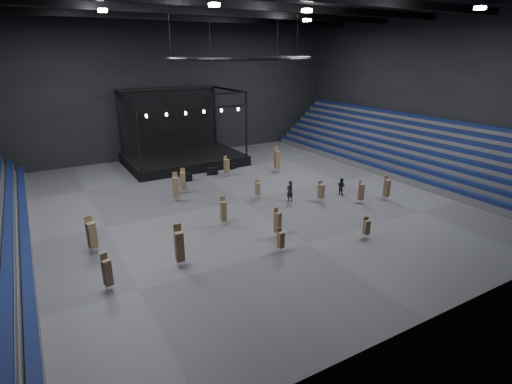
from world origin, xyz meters
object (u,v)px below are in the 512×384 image
chair_stack_10 (367,227)px  man_center (290,191)px  stage (182,152)px  flight_case_mid (212,171)px  chair_stack_1 (361,192)px  chair_stack_3 (387,188)px  chair_stack_7 (277,159)px  chair_stack_8 (175,187)px  chair_stack_11 (258,188)px  chair_stack_0 (321,191)px  flight_case_right (232,166)px  chair_stack_5 (183,180)px  chair_stack_6 (92,234)px  chair_stack_13 (179,246)px  flight_case_left (186,177)px  chair_stack_4 (223,211)px  chair_stack_14 (227,166)px  crew_member (341,186)px  chair_stack_2 (278,222)px  chair_stack_12 (107,272)px

chair_stack_10 → man_center: bearing=104.1°
stage → flight_case_mid: bearing=-80.3°
chair_stack_1 → chair_stack_3: 2.80m
chair_stack_7 → chair_stack_8: bearing=-156.9°
chair_stack_11 → chair_stack_0: bearing=-28.0°
flight_case_right → chair_stack_8: (-9.73, -7.33, 1.08)m
chair_stack_5 → man_center: (7.87, -7.54, -0.27)m
chair_stack_11 → chair_stack_7: bearing=57.8°
chair_stack_7 → chair_stack_8: size_ratio=1.09×
chair_stack_6 → chair_stack_10: 20.10m
flight_case_right → chair_stack_8: bearing=-143.0°
stage → chair_stack_13: 26.90m
chair_stack_10 → flight_case_left: bearing=119.2°
flight_case_left → chair_stack_4: bearing=-97.0°
flight_case_right → chair_stack_14: (-1.94, -2.40, 0.87)m
crew_member → flight_case_right: bearing=11.0°
flight_case_mid → chair_stack_14: chair_stack_14 is taller
chair_stack_5 → chair_stack_11: chair_stack_5 is taller
flight_case_right → chair_stack_0: 14.64m
chair_stack_1 → chair_stack_7: (-1.07, 12.83, 0.39)m
chair_stack_3 → chair_stack_6: bearing=167.6°
chair_stack_14 → chair_stack_1: bearing=-84.3°
chair_stack_6 → crew_member: bearing=-13.2°
flight_case_left → chair_stack_1: chair_stack_1 is taller
man_center → chair_stack_3: bearing=147.2°
crew_member → stage: bearing=16.3°
chair_stack_3 → chair_stack_7: 13.93m
chair_stack_11 → flight_case_mid: bearing=106.0°
flight_case_mid → chair_stack_4: chair_stack_4 is taller
chair_stack_2 → chair_stack_3: 13.49m
chair_stack_5 → chair_stack_12: size_ratio=1.05×
chair_stack_10 → chair_stack_14: (-2.08, 20.00, 0.31)m
stage → chair_stack_14: (2.40, -8.22, -0.22)m
flight_case_right → man_center: (-0.39, -12.87, 0.67)m
chair_stack_0 → stage: bearing=108.9°
stage → chair_stack_1: bearing=-67.3°
chair_stack_11 → chair_stack_14: 8.15m
flight_case_left → chair_stack_11: size_ratio=0.68×
flight_case_right → chair_stack_2: chair_stack_2 is taller
chair_stack_12 → chair_stack_13: 4.72m
stage → chair_stack_0: 21.29m
chair_stack_12 → flight_case_left: bearing=41.2°
chair_stack_3 → man_center: size_ratio=1.19×
chair_stack_13 → chair_stack_5: bearing=73.1°
chair_stack_10 → chair_stack_7: bearing=89.1°
chair_stack_3 → chair_stack_8: chair_stack_8 is taller
stage → chair_stack_0: (6.44, -20.30, -0.34)m
chair_stack_14 → chair_stack_3: bearing=-77.2°
chair_stack_10 → chair_stack_14: 20.11m
flight_case_mid → man_center: (2.77, -11.80, 0.62)m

